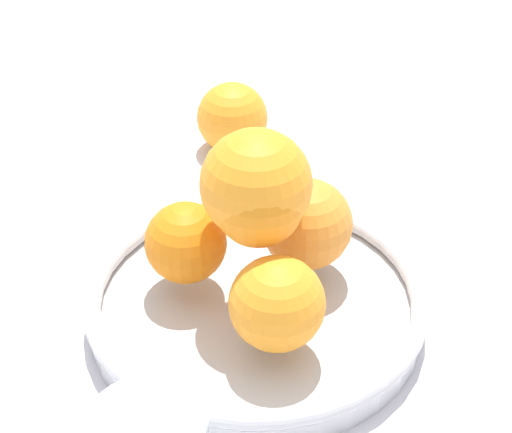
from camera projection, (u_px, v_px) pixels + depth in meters
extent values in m
plane|color=silver|center=(256.00, 318.00, 0.69)|extent=(4.00, 4.00, 0.00)
cylinder|color=silver|center=(256.00, 310.00, 0.69)|extent=(0.26, 0.26, 0.02)
torus|color=silver|center=(256.00, 295.00, 0.68)|extent=(0.27, 0.27, 0.01)
sphere|color=orange|center=(277.00, 304.00, 0.61)|extent=(0.07, 0.07, 0.07)
sphere|color=orange|center=(304.00, 222.00, 0.68)|extent=(0.07, 0.07, 0.07)
sphere|color=orange|center=(186.00, 242.00, 0.67)|extent=(0.07, 0.07, 0.07)
sphere|color=orange|center=(254.00, 183.00, 0.62)|extent=(0.08, 0.08, 0.08)
sphere|color=orange|center=(258.00, 203.00, 0.61)|extent=(0.07, 0.07, 0.07)
sphere|color=orange|center=(232.00, 118.00, 0.89)|extent=(0.07, 0.07, 0.07)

